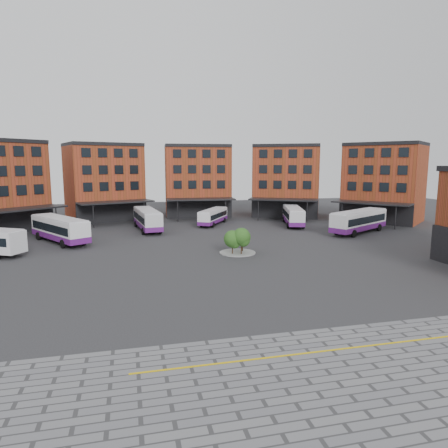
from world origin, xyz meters
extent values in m
plane|color=#28282B|center=(0.00, 0.00, 0.00)|extent=(160.00, 160.00, 0.00)
cube|color=gold|center=(2.00, -14.00, 0.03)|extent=(26.00, 0.15, 0.02)
cube|color=black|center=(-28.20, 33.32, 2.00)|extent=(10.00, 9.07, 4.00)
cube|color=black|center=(-28.07, 33.17, 9.20)|extent=(8.60, 7.77, 8.00)
cube|color=black|center=(-26.63, 31.58, 4.00)|extent=(12.61, 11.97, 0.25)
cylinder|color=black|center=(-22.05, 33.28, 2.00)|extent=(0.20, 0.20, 4.00)
cube|color=#943620|center=(-15.30, 46.44, 7.00)|extent=(15.55, 13.69, 14.00)
cube|color=black|center=(-13.72, 41.85, 2.00)|extent=(12.45, 4.71, 4.00)
cube|color=black|center=(-15.30, 46.44, 14.30)|extent=(15.65, 13.97, 0.60)
cube|color=black|center=(-13.66, 41.66, 9.20)|extent=(10.87, 3.87, 8.00)
cube|color=black|center=(-12.96, 39.63, 4.00)|extent=(13.72, 8.39, 0.25)
cylinder|color=black|center=(-16.67, 36.45, 2.00)|extent=(0.20, 0.20, 4.00)
cylinder|color=black|center=(-8.07, 39.41, 2.00)|extent=(0.20, 0.20, 4.00)
cube|color=#943620|center=(3.28, 48.89, 7.00)|extent=(13.67, 10.88, 14.00)
cube|color=black|center=(2.94, 44.05, 2.00)|extent=(13.00, 1.41, 4.00)
cube|color=black|center=(3.28, 48.89, 14.30)|extent=(13.69, 11.18, 0.60)
cube|color=black|center=(2.93, 43.85, 9.20)|extent=(11.42, 0.95, 8.00)
cube|color=black|center=(2.78, 41.70, 4.00)|extent=(13.28, 5.30, 0.25)
cylinder|color=black|center=(-1.89, 40.22, 2.00)|extent=(0.20, 0.20, 4.00)
cylinder|color=black|center=(7.19, 39.59, 2.00)|extent=(0.20, 0.20, 4.00)
cube|color=#943620|center=(21.34, 43.88, 7.00)|extent=(16.12, 14.81, 14.00)
cube|color=black|center=(19.14, 39.56, 2.00)|extent=(11.81, 6.35, 4.00)
cube|color=black|center=(21.34, 43.88, 14.30)|extent=(16.26, 15.08, 0.60)
cube|color=black|center=(19.04, 39.38, 9.20)|extent=(10.26, 5.33, 8.00)
cube|color=black|center=(18.07, 37.46, 4.00)|extent=(13.58, 9.82, 0.25)
cylinder|color=black|center=(13.20, 37.92, 2.00)|extent=(0.20, 0.20, 4.00)
cylinder|color=black|center=(21.31, 33.79, 2.00)|extent=(0.20, 0.20, 4.00)
cube|color=#943620|center=(36.00, 32.21, 7.00)|extent=(16.02, 16.39, 14.00)
cube|color=black|center=(32.29, 29.09, 2.00)|extent=(8.74, 10.28, 4.00)
cube|color=black|center=(36.00, 32.21, 14.30)|extent=(16.25, 16.58, 0.60)
cube|color=black|center=(32.14, 28.96, 9.20)|extent=(7.47, 8.86, 8.00)
cube|color=black|center=(30.49, 27.58, 4.00)|extent=(11.73, 12.79, 0.25)
cylinder|color=black|center=(26.19, 29.91, 2.00)|extent=(0.20, 0.20, 4.00)
cylinder|color=black|center=(32.03, 22.94, 2.00)|extent=(0.20, 0.20, 4.00)
cylinder|color=gray|center=(2.00, 12.00, 0.06)|extent=(4.40, 4.40, 0.12)
cylinder|color=#332114|center=(1.20, 11.40, 0.68)|extent=(0.14, 0.14, 1.36)
sphere|color=#1E4617|center=(1.20, 11.40, 1.91)|extent=(2.09, 2.09, 2.09)
sphere|color=#1E4617|center=(1.40, 11.25, 1.50)|extent=(1.47, 1.47, 1.47)
cylinder|color=#332114|center=(2.80, 12.60, 0.66)|extent=(0.14, 0.14, 1.33)
sphere|color=#1E4617|center=(2.80, 12.60, 1.86)|extent=(2.00, 2.00, 2.00)
sphere|color=#1E4617|center=(3.00, 12.45, 1.46)|extent=(1.40, 1.40, 1.40)
cylinder|color=#332114|center=(2.20, 11.00, 0.79)|extent=(0.14, 0.14, 1.59)
sphere|color=#1E4617|center=(2.20, 11.00, 2.22)|extent=(2.10, 2.10, 2.10)
sphere|color=#1E4617|center=(2.40, 10.85, 1.75)|extent=(1.47, 1.47, 1.47)
cylinder|color=black|center=(-24.30, 17.37, 0.52)|extent=(1.06, 0.80, 1.04)
cube|color=white|center=(-20.14, 24.06, 2.01)|extent=(9.06, 12.04, 2.77)
cube|color=black|center=(-20.14, 24.06, 2.21)|extent=(8.58, 11.23, 1.08)
cube|color=silver|center=(-20.14, 24.06, 3.45)|extent=(8.70, 11.55, 0.14)
cube|color=black|center=(-23.43, 29.23, 2.26)|extent=(2.10, 1.39, 1.25)
cube|color=#5E1A75|center=(-20.14, 24.06, 1.02)|extent=(9.12, 12.09, 0.79)
cylinder|color=black|center=(-23.47, 26.67, 0.57)|extent=(0.89, 1.14, 1.13)
cylinder|color=black|center=(-21.08, 28.18, 0.57)|extent=(0.89, 1.14, 1.13)
cylinder|color=black|center=(-19.21, 19.93, 0.57)|extent=(0.89, 1.14, 1.13)
cylinder|color=black|center=(-16.82, 21.45, 0.57)|extent=(0.89, 1.14, 1.13)
cube|color=silver|center=(-7.88, 31.65, 1.94)|extent=(4.19, 12.30, 2.68)
cube|color=black|center=(-7.88, 31.65, 2.14)|extent=(4.13, 11.35, 1.04)
cube|color=silver|center=(-7.88, 31.65, 3.34)|extent=(4.02, 11.80, 0.13)
cube|color=black|center=(-8.60, 37.53, 2.19)|extent=(2.33, 0.40, 1.21)
cube|color=#5E1A75|center=(-7.88, 31.65, 0.99)|extent=(4.23, 12.34, 0.77)
cylinder|color=black|center=(-9.71, 35.31, 0.55)|extent=(0.46, 1.13, 1.10)
cylinder|color=black|center=(-6.99, 35.64, 0.55)|extent=(0.46, 1.13, 1.10)
cylinder|color=black|center=(-8.77, 27.65, 0.55)|extent=(0.46, 1.13, 1.10)
cylinder|color=black|center=(-6.05, 27.99, 0.55)|extent=(0.46, 1.13, 1.10)
cube|color=white|center=(3.79, 35.04, 1.58)|extent=(6.96, 9.56, 2.19)
cube|color=black|center=(3.79, 35.04, 1.74)|extent=(6.61, 8.92, 0.85)
cube|color=silver|center=(3.79, 35.04, 2.72)|extent=(6.68, 9.18, 0.11)
cube|color=black|center=(6.26, 39.16, 1.78)|extent=(1.69, 1.08, 0.98)
cube|color=#5E1A75|center=(3.79, 35.04, 0.80)|extent=(7.01, 9.62, 0.62)
cylinder|color=black|center=(4.45, 38.30, 0.45)|extent=(0.69, 0.90, 0.89)
cylinder|color=black|center=(6.36, 37.16, 0.45)|extent=(0.69, 0.90, 0.89)
cylinder|color=black|center=(1.22, 32.92, 0.45)|extent=(0.69, 0.90, 0.89)
cylinder|color=black|center=(3.13, 31.77, 0.45)|extent=(0.69, 0.90, 0.89)
cube|color=silver|center=(17.41, 31.09, 1.83)|extent=(5.63, 11.59, 2.52)
cube|color=black|center=(17.41, 31.09, 2.01)|extent=(5.44, 10.74, 0.98)
cube|color=silver|center=(17.41, 31.09, 3.14)|extent=(5.41, 11.13, 0.12)
cube|color=black|center=(18.97, 36.43, 2.06)|extent=(2.13, 0.73, 1.13)
cube|color=#5E1A75|center=(17.41, 31.09, 0.93)|extent=(5.68, 11.64, 0.72)
cylinder|color=black|center=(17.19, 34.93, 0.51)|extent=(0.58, 1.07, 1.03)
cylinder|color=black|center=(19.66, 34.21, 0.51)|extent=(0.58, 1.07, 1.03)
cylinder|color=black|center=(15.17, 27.97, 0.51)|extent=(0.58, 1.07, 1.03)
cylinder|color=black|center=(17.64, 27.25, 0.51)|extent=(0.58, 1.07, 1.03)
cube|color=white|center=(24.25, 21.26, 2.03)|extent=(12.33, 8.72, 2.80)
cube|color=black|center=(24.25, 21.26, 2.23)|extent=(11.48, 8.27, 1.09)
cube|color=silver|center=(24.25, 21.26, 3.48)|extent=(11.83, 8.37, 0.14)
cube|color=black|center=(29.62, 24.33, 2.28)|extent=(1.31, 2.17, 1.26)
cube|color=#5E1A75|center=(24.25, 21.26, 1.03)|extent=(12.38, 8.77, 0.80)
cylinder|color=black|center=(27.03, 24.50, 0.57)|extent=(1.16, 0.86, 1.14)
cylinder|color=black|center=(28.45, 22.02, 0.57)|extent=(1.16, 0.86, 1.14)
cylinder|color=black|center=(20.05, 20.51, 0.57)|extent=(1.16, 0.86, 1.14)
cylinder|color=black|center=(21.47, 18.03, 0.57)|extent=(1.16, 0.86, 1.14)
camera|label=1|loc=(-10.64, -33.94, 10.90)|focal=32.00mm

